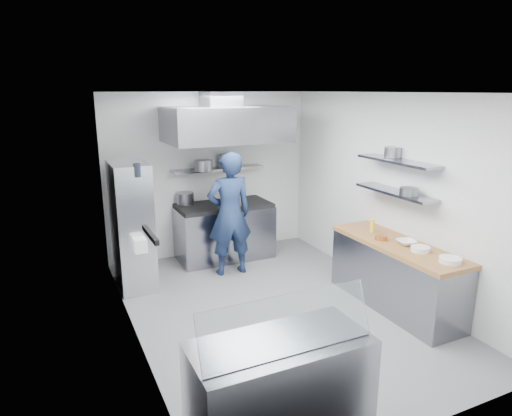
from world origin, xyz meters
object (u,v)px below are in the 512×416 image
display_case (280,387)px  chef (230,214)px  gas_range (224,232)px  wire_rack (132,226)px

display_case → chef: bearing=74.8°
gas_range → wire_rack: size_ratio=0.86×
chef → wire_rack: chef is taller
chef → display_case: chef is taller
chef → wire_rack: 1.47m
wire_rack → display_case: bearing=-81.6°
gas_range → chef: size_ratio=0.83×
wire_rack → display_case: wire_rack is taller
chef → gas_range: bearing=-101.1°
gas_range → display_case: 4.25m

